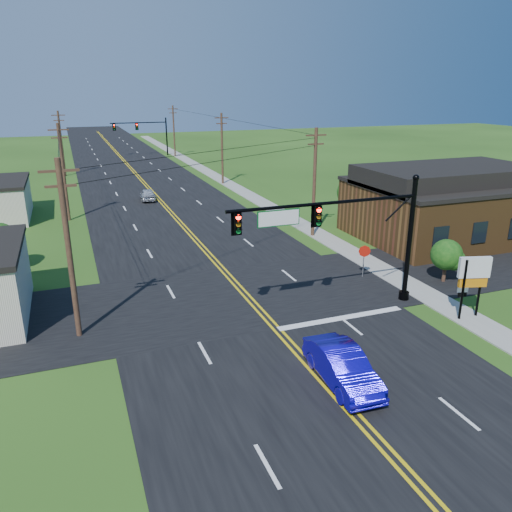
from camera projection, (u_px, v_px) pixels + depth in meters
name	position (u px, v px, depth m)	size (l,w,h in m)	color
ground	(342.00, 407.00, 19.75)	(260.00, 260.00, 0.00)	#244413
road_main	(145.00, 186.00, 64.06)	(16.00, 220.00, 0.04)	black
road_cross	(242.00, 295.00, 30.38)	(70.00, 10.00, 0.04)	black
sidewalk	(248.00, 195.00, 58.70)	(2.00, 160.00, 0.08)	gray
signal_mast_main	(342.00, 230.00, 26.77)	(11.30, 0.60, 7.48)	black
signal_mast_far	(142.00, 131.00, 90.68)	(10.98, 0.60, 7.48)	black
brick_building	(444.00, 209.00, 41.64)	(14.20, 11.20, 4.70)	brown
utility_pole_left_a	(69.00, 248.00, 23.92)	(1.80, 0.28, 9.00)	#372119
utility_pole_left_b	(63.00, 171.00, 46.08)	(1.80, 0.28, 9.00)	#372119
utility_pole_left_c	(61.00, 142.00, 70.01)	(1.80, 0.28, 9.00)	#372119
utility_pole_right_a	(314.00, 181.00, 41.01)	(1.80, 0.28, 9.00)	#372119
utility_pole_right_b	(222.00, 147.00, 64.06)	(1.80, 0.28, 9.00)	#372119
utility_pole_right_c	(174.00, 130.00, 90.65)	(1.80, 0.28, 9.00)	#372119
tree_right_back	(353.00, 192.00, 47.31)	(3.00, 3.00, 4.10)	#372119
shrub_corner	(447.00, 255.00, 31.92)	(2.00, 2.00, 2.86)	#372119
blue_car	(342.00, 367.00, 21.09)	(1.67, 4.78, 1.57)	#1008AE
distant_car	(148.00, 195.00, 55.69)	(1.56, 3.87, 1.32)	silver
route_sign	(463.00, 288.00, 27.63)	(0.61, 0.19, 2.50)	slate
stop_sign	(364.00, 254.00, 32.73)	(0.75, 0.33, 2.24)	slate
pylon_sign	(474.00, 274.00, 26.52)	(1.73, 0.70, 3.55)	black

